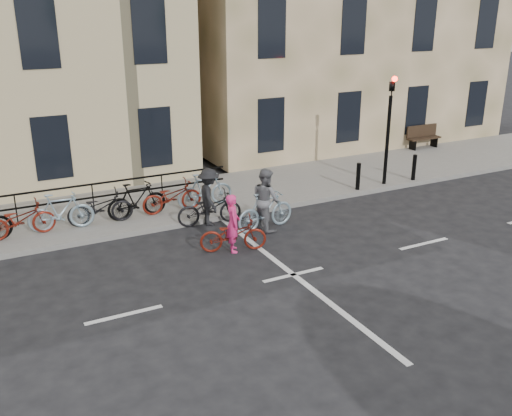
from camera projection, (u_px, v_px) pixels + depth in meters
name	position (u px, v px, depth m)	size (l,w,h in m)	color
ground	(293.00, 275.00, 13.31)	(120.00, 120.00, 0.00)	black
sidewalk	(70.00, 219.00, 16.58)	(46.00, 4.00, 0.15)	slate
building_east	(320.00, 0.00, 25.99)	(14.00, 10.00, 12.00)	#958459
traffic_light	(389.00, 117.00, 18.78)	(0.18, 0.30, 3.90)	black
bollard_east	(358.00, 176.00, 18.81)	(0.14, 0.14, 0.90)	black
bollard_west	(414.00, 167.00, 19.85)	(0.14, 0.14, 0.90)	black
bench	(423.00, 136.00, 24.29)	(1.60, 0.41, 0.97)	black
parked_bikes	(79.00, 209.00, 15.64)	(9.35, 1.23, 1.05)	black
cyclist_pink	(233.00, 232.00, 14.44)	(1.80, 1.08, 1.51)	maroon
cyclist_grey	(266.00, 205.00, 15.79)	(1.87, 0.93, 1.76)	#89A4B3
cyclist_dark	(209.00, 203.00, 16.15)	(1.93, 1.14, 1.66)	black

